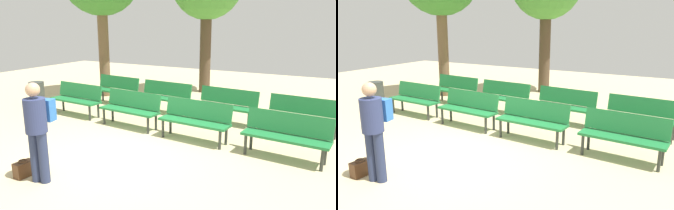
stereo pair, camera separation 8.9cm
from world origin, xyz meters
The scene contains 12 objects.
ground_plane centered at (0.00, 0.00, 0.00)m, with size 24.00×24.00×0.00m, color #CCB789.
bench_r0_c0 centered at (-2.74, 1.76, 0.50)m, with size 1.62×0.57×0.87m.
bench_r0_c1 centered at (-0.81, 1.61, 0.50)m, with size 1.63×0.60×0.87m.
bench_r0_c2 centered at (1.01, 1.48, 0.50)m, with size 1.63×0.59×0.87m.
bench_r0_c3 centered at (2.94, 1.38, 0.50)m, with size 1.63×0.61×0.87m.
bench_r1_c0 centered at (-2.59, 3.34, 0.50)m, with size 1.64×0.62×0.87m.
bench_r1_c1 centered at (-0.74, 3.19, 0.50)m, with size 1.63×0.60×0.87m.
bench_r1_c2 centered at (1.15, 3.10, 0.50)m, with size 1.64×0.63×0.87m.
bench_r1_c3 centered at (3.02, 2.99, 0.50)m, with size 1.64×0.62×0.87m.
visitor_with_backpack centered at (-0.38, -1.53, 0.94)m, with size 0.41×0.57×1.65m.
handbag centered at (-0.78, -1.58, 0.13)m, with size 0.20×0.33×0.29m.
trash_bin centered at (-4.66, 1.99, 0.37)m, with size 0.46×0.46×0.74m, color #383D38.
Camera 1 is at (3.88, -4.94, 2.55)m, focal length 35.63 mm.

